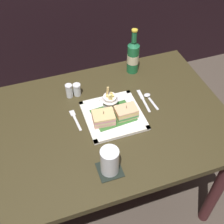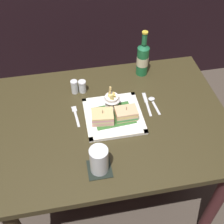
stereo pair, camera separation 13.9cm
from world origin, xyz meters
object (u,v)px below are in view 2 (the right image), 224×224
(dining_table, at_px, (111,134))
(knife, at_px, (147,103))
(fork, at_px, (76,115))
(beer_bottle, at_px, (143,58))
(spoon, at_px, (153,101))
(salt_shaker, at_px, (75,88))
(fries_cup, at_px, (112,99))
(pepper_shaker, at_px, (82,87))
(sandwich_half_right, at_px, (126,114))
(sandwich_half_left, at_px, (103,117))
(water_glass, at_px, (99,161))
(square_plate, at_px, (113,116))

(dining_table, bearing_deg, knife, 19.07)
(fork, distance_m, knife, 0.36)
(dining_table, xyz_separation_m, beer_bottle, (0.24, 0.31, 0.22))
(spoon, xyz_separation_m, salt_shaker, (-0.38, 0.15, 0.03))
(fries_cup, xyz_separation_m, pepper_shaker, (-0.13, 0.15, -0.03))
(salt_shaker, bearing_deg, fork, -94.45)
(spoon, bearing_deg, sandwich_half_right, -151.20)
(beer_bottle, bearing_deg, sandwich_half_left, -130.38)
(knife, bearing_deg, spoon, 7.96)
(spoon, bearing_deg, pepper_shaker, 156.97)
(sandwich_half_left, height_order, fries_cup, fries_cup)
(water_glass, relative_size, fork, 0.89)
(fork, bearing_deg, fries_cup, 4.65)
(pepper_shaker, bearing_deg, beer_bottle, 14.71)
(sandwich_half_left, xyz_separation_m, knife, (0.24, 0.08, -0.03))
(sandwich_half_left, bearing_deg, square_plate, 22.13)
(fries_cup, height_order, knife, fries_cup)
(sandwich_half_right, xyz_separation_m, water_glass, (-0.17, -0.26, 0.02))
(knife, relative_size, salt_shaker, 2.21)
(water_glass, distance_m, pepper_shaker, 0.49)
(square_plate, bearing_deg, water_glass, -111.99)
(water_glass, bearing_deg, fork, 101.51)
(sandwich_half_right, distance_m, fries_cup, 0.10)
(fries_cup, height_order, water_glass, water_glass)
(beer_bottle, height_order, knife, beer_bottle)
(sandwich_half_right, bearing_deg, sandwich_half_left, -180.00)
(salt_shaker, height_order, pepper_shaker, salt_shaker)
(salt_shaker, bearing_deg, beer_bottle, 13.19)
(fries_cup, bearing_deg, dining_table, -105.76)
(sandwich_half_right, height_order, pepper_shaker, sandwich_half_right)
(knife, xyz_separation_m, pepper_shaker, (-0.31, 0.15, 0.03))
(sandwich_half_right, distance_m, fork, 0.25)
(square_plate, xyz_separation_m, knife, (0.18, 0.06, -0.00))
(dining_table, distance_m, beer_bottle, 0.45)
(sandwich_half_right, xyz_separation_m, knife, (0.13, 0.08, -0.03))
(beer_bottle, xyz_separation_m, fork, (-0.40, -0.26, -0.10))
(sandwich_half_right, distance_m, water_glass, 0.31)
(sandwich_half_right, xyz_separation_m, salt_shaker, (-0.22, 0.23, -0.00))
(sandwich_half_left, bearing_deg, fries_cup, 54.21)
(fork, bearing_deg, sandwich_half_left, -28.96)
(dining_table, xyz_separation_m, sandwich_half_left, (-0.04, -0.01, 0.15))
(square_plate, height_order, sandwich_half_right, sandwich_half_right)
(beer_bottle, relative_size, fork, 1.87)
(spoon, bearing_deg, salt_shaker, 159.23)
(sandwich_half_left, bearing_deg, spoon, 17.83)
(dining_table, relative_size, knife, 6.82)
(spoon, bearing_deg, fries_cup, -178.61)
(beer_bottle, distance_m, salt_shaker, 0.40)
(dining_table, xyz_separation_m, sandwich_half_right, (0.07, -0.01, 0.15))
(square_plate, height_order, knife, square_plate)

